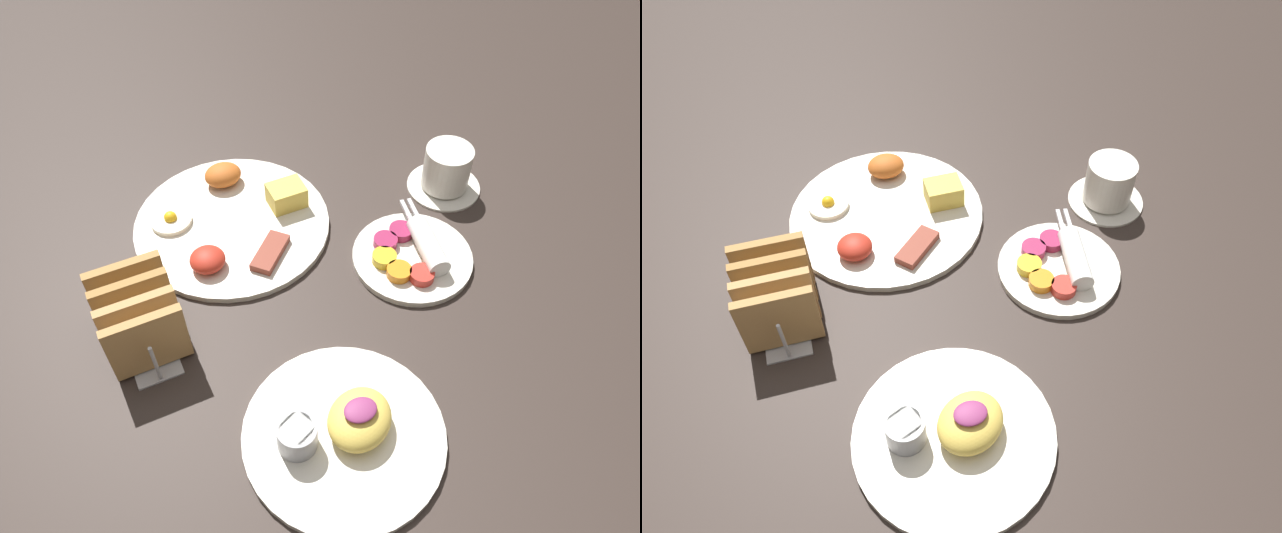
{
  "view_description": "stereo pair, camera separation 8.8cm",
  "coord_description": "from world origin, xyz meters",
  "views": [
    {
      "loc": [
        -0.19,
        -0.48,
        0.7
      ],
      "look_at": [
        0.06,
        0.04,
        0.03
      ],
      "focal_mm": 35.0,
      "sensor_mm": 36.0,
      "label": 1
    },
    {
      "loc": [
        -0.1,
        -0.51,
        0.7
      ],
      "look_at": [
        0.06,
        0.04,
        0.03
      ],
      "focal_mm": 35.0,
      "sensor_mm": 36.0,
      "label": 2
    }
  ],
  "objects": [
    {
      "name": "ground_plane",
      "position": [
        0.0,
        0.0,
        0.0
      ],
      "size": [
        3.0,
        3.0,
        0.0
      ],
      "primitive_type": "plane",
      "color": "#332823"
    },
    {
      "name": "plate_breakfast",
      "position": [
        -0.02,
        0.2,
        0.01
      ],
      "size": [
        0.3,
        0.3,
        0.05
      ],
      "color": "silver",
      "rests_on": "ground_plane"
    },
    {
      "name": "plate_condiments",
      "position": [
        0.2,
        0.02,
        0.01
      ],
      "size": [
        0.18,
        0.18,
        0.04
      ],
      "color": "silver",
      "rests_on": "ground_plane"
    },
    {
      "name": "plate_foreground",
      "position": [
        -0.02,
        -0.19,
        0.01
      ],
      "size": [
        0.24,
        0.24,
        0.06
      ],
      "color": "silver",
      "rests_on": "ground_plane"
    },
    {
      "name": "toast_rack",
      "position": [
        -0.2,
        0.05,
        0.05
      ],
      "size": [
        0.1,
        0.15,
        0.1
      ],
      "color": "#B7B7BC",
      "rests_on": "ground_plane"
    },
    {
      "name": "coffee_cup",
      "position": [
        0.33,
        0.13,
        0.04
      ],
      "size": [
        0.12,
        0.12,
        0.08
      ],
      "color": "silver",
      "rests_on": "ground_plane"
    }
  ]
}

